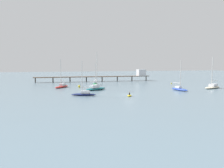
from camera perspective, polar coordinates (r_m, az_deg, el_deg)
The scene contains 11 objects.
ground_plane at distance 61.76m, azimuth 4.36°, elevation -2.75°, with size 400.00×400.00×0.00m, color slate.
pier at distance 110.85m, azimuth 0.79°, elevation 2.36°, with size 57.13×4.64×5.82m.
sailboat_red at distance 82.03m, azimuth -12.86°, elevation -0.45°, with size 6.38×8.24×10.27m.
sailboat_teal at distance 72.68m, azimuth -4.25°, elevation -0.96°, with size 8.52×6.57×12.42m.
sailboat_green at distance 91.19m, azimuth -4.33°, elevation 0.22°, with size 2.87×7.15×9.07m.
sailboat_navy at distance 59.90m, azimuth -7.32°, elevation -2.42°, with size 6.95×3.76×9.29m.
sailboat_cream at distance 85.36m, azimuth 24.58°, elevation -0.58°, with size 9.71×6.59×11.15m.
sailboat_blue at distance 74.23m, azimuth 17.06°, elevation -1.13°, with size 2.59×7.53×9.73m.
dinghy_yellow at distance 58.63m, azimuth 4.54°, elevation -2.96°, with size 1.97×2.64×1.14m.
mooring_buoy_near at distance 97.83m, azimuth 15.15°, elevation 0.15°, with size 0.53×0.53×0.53m, color yellow.
mooring_buoy_outer at distance 81.41m, azimuth -8.49°, elevation -0.59°, with size 0.85×0.85×0.85m, color yellow.
Camera 1 is at (-21.24, -57.37, 8.45)m, focal length 35.28 mm.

